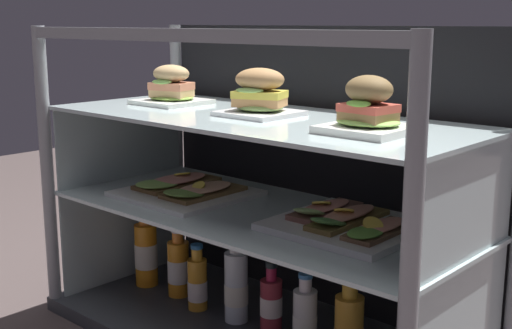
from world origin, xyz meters
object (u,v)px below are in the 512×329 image
object	(u,v)px
plated_roll_sandwich_near_left_corner	(171,89)
juice_bottle_back_center	(197,284)
plated_roll_sandwich_left_of_center	(368,111)
juice_bottle_front_fourth	(305,319)
plated_roll_sandwich_right_of_center	(259,96)
juice_bottle_front_middle	(146,253)
juice_bottle_front_right_end	(271,304)
open_sandwich_tray_mid_left	(185,189)
juice_bottle_back_left	(349,329)
juice_bottle_front_second	(235,286)
juice_bottle_front_left_end	(178,267)
open_sandwich_tray_center	(347,222)

from	to	relation	value
plated_roll_sandwich_near_left_corner	juice_bottle_back_center	distance (m)	0.57
plated_roll_sandwich_left_of_center	juice_bottle_front_fourth	bearing A→B (deg)	170.48
plated_roll_sandwich_left_of_center	juice_bottle_back_center	size ratio (longest dim) A/B	0.92
plated_roll_sandwich_left_of_center	plated_roll_sandwich_right_of_center	bearing A→B (deg)	172.08
juice_bottle_front_middle	juice_bottle_front_right_end	size ratio (longest dim) A/B	1.24
open_sandwich_tray_mid_left	juice_bottle_front_right_end	size ratio (longest dim) A/B	1.71
plated_roll_sandwich_left_of_center	juice_bottle_back_left	xyz separation A→B (m)	(-0.06, 0.05, -0.54)
plated_roll_sandwich_right_of_center	juice_bottle_back_center	xyz separation A→B (m)	(-0.21, -0.03, -0.56)
juice_bottle_back_center	juice_bottle_back_left	bearing A→B (deg)	3.36
plated_roll_sandwich_near_left_corner	plated_roll_sandwich_right_of_center	world-z (taller)	plated_roll_sandwich_right_of_center
juice_bottle_front_second	juice_bottle_front_fourth	distance (m)	0.25
plated_roll_sandwich_right_of_center	juice_bottle_back_left	size ratio (longest dim) A/B	0.79
open_sandwich_tray_mid_left	juice_bottle_front_fourth	bearing A→B (deg)	0.69
juice_bottle_back_center	plated_roll_sandwich_right_of_center	bearing A→B (deg)	8.63
juice_bottle_front_second	juice_bottle_front_right_end	size ratio (longest dim) A/B	1.24
juice_bottle_back_center	juice_bottle_front_right_end	bearing A→B (deg)	6.73
juice_bottle_front_middle	plated_roll_sandwich_right_of_center	bearing A→B (deg)	1.65
juice_bottle_back_left	juice_bottle_front_middle	bearing A→B (deg)	-179.17
juice_bottle_front_middle	juice_bottle_front_left_end	bearing A→B (deg)	4.70
open_sandwich_tray_center	juice_bottle_front_fourth	xyz separation A→B (m)	(-0.10, -0.04, -0.27)
plated_roll_sandwich_near_left_corner	plated_roll_sandwich_left_of_center	world-z (taller)	plated_roll_sandwich_left_of_center
plated_roll_sandwich_near_left_corner	juice_bottle_front_left_end	distance (m)	0.54
plated_roll_sandwich_left_of_center	juice_bottle_front_second	size ratio (longest dim) A/B	0.73
juice_bottle_front_middle	juice_bottle_front_fourth	bearing A→B (deg)	-0.46
juice_bottle_front_left_end	juice_bottle_back_left	bearing A→B (deg)	-0.04
juice_bottle_front_right_end	juice_bottle_back_left	xyz separation A→B (m)	(0.25, -0.00, 0.01)
plated_roll_sandwich_right_of_center	juice_bottle_front_fourth	world-z (taller)	plated_roll_sandwich_right_of_center
juice_bottle_back_center	juice_bottle_front_second	bearing A→B (deg)	5.84
open_sandwich_tray_center	juice_bottle_front_middle	size ratio (longest dim) A/B	1.38
plated_roll_sandwich_left_of_center	juice_bottle_front_fourth	distance (m)	0.58
plated_roll_sandwich_near_left_corner	juice_bottle_back_left	xyz separation A→B (m)	(0.65, -0.01, -0.54)
plated_roll_sandwich_near_left_corner	juice_bottle_front_fourth	bearing A→B (deg)	-3.30
juice_bottle_front_left_end	juice_bottle_front_second	world-z (taller)	juice_bottle_front_second
plated_roll_sandwich_near_left_corner	juice_bottle_front_fourth	size ratio (longest dim) A/B	0.90
plated_roll_sandwich_right_of_center	open_sandwich_tray_mid_left	size ratio (longest dim) A/B	0.53
open_sandwich_tray_center	juice_bottle_front_fourth	size ratio (longest dim) A/B	1.66
plated_roll_sandwich_near_left_corner	plated_roll_sandwich_right_of_center	bearing A→B (deg)	-1.91
open_sandwich_tray_center	juice_bottle_front_left_end	distance (m)	0.65
plated_roll_sandwich_near_left_corner	juice_bottle_front_fourth	distance (m)	0.76
juice_bottle_back_center	juice_bottle_front_middle	bearing A→B (deg)	175.85
plated_roll_sandwich_near_left_corner	juice_bottle_front_right_end	distance (m)	0.68
plated_roll_sandwich_near_left_corner	juice_bottle_front_second	distance (m)	0.60
juice_bottle_front_right_end	open_sandwich_tray_mid_left	bearing A→B (deg)	-175.92
plated_roll_sandwich_right_of_center	juice_bottle_front_middle	world-z (taller)	plated_roll_sandwich_right_of_center
plated_roll_sandwich_near_left_corner	open_sandwich_tray_center	world-z (taller)	plated_roll_sandwich_near_left_corner
juice_bottle_front_right_end	juice_bottle_back_left	bearing A→B (deg)	-0.12
juice_bottle_front_middle	juice_bottle_front_left_end	world-z (taller)	juice_bottle_front_middle
plated_roll_sandwich_right_of_center	juice_bottle_front_fourth	xyz separation A→B (m)	(0.17, -0.02, -0.55)
juice_bottle_front_fourth	juice_bottle_back_left	bearing A→B (deg)	7.56
juice_bottle_front_middle	open_sandwich_tray_mid_left	bearing A→B (deg)	-2.93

